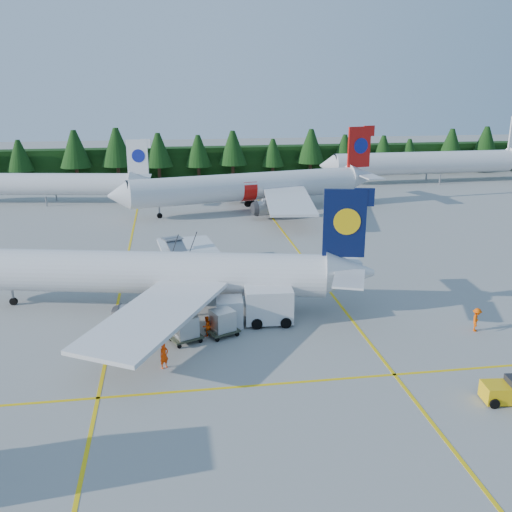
{
  "coord_description": "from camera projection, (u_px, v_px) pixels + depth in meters",
  "views": [
    {
      "loc": [
        -8.85,
        -39.39,
        19.56
      ],
      "look_at": [
        -0.99,
        11.78,
        3.5
      ],
      "focal_mm": 40.0,
      "sensor_mm": 36.0,
      "label": 1
    }
  ],
  "objects": [
    {
      "name": "ground",
      "position": [
        292.0,
        343.0,
        44.26
      ],
      "size": [
        320.0,
        320.0,
        0.0
      ],
      "primitive_type": "plane",
      "color": "gray",
      "rests_on": "ground"
    },
    {
      "name": "taxi_stripe_a",
      "position": [
        125.0,
        270.0,
        61.11
      ],
      "size": [
        0.25,
        120.0,
        0.01
      ],
      "primitive_type": "cube",
      "color": "yellow",
      "rests_on": "ground"
    },
    {
      "name": "taxi_stripe_b",
      "position": [
        306.0,
        261.0,
        64.01
      ],
      "size": [
        0.25,
        120.0,
        0.01
      ],
      "primitive_type": "cube",
      "color": "yellow",
      "rests_on": "ground"
    },
    {
      "name": "taxi_stripe_cross",
      "position": [
        310.0,
        381.0,
        38.6
      ],
      "size": [
        80.0,
        0.25,
        0.01
      ],
      "primitive_type": "cube",
      "color": "yellow",
      "rests_on": "ground"
    },
    {
      "name": "treeline_hedge",
      "position": [
        210.0,
        161.0,
        120.78
      ],
      "size": [
        220.0,
        4.0,
        6.0
      ],
      "primitive_type": "cube",
      "color": "black",
      "rests_on": "ground"
    },
    {
      "name": "airliner_navy",
      "position": [
        136.0,
        273.0,
        50.08
      ],
      "size": [
        37.26,
        30.34,
        10.97
      ],
      "rotation": [
        0.0,
        0.0,
        -0.21
      ],
      "color": "silver",
      "rests_on": "ground"
    },
    {
      "name": "airliner_red",
      "position": [
        242.0,
        188.0,
        87.33
      ],
      "size": [
        41.94,
        34.16,
        12.33
      ],
      "rotation": [
        0.0,
        0.0,
        0.21
      ],
      "color": "silver",
      "rests_on": "ground"
    },
    {
      "name": "airliner_far_left",
      "position": [
        33.0,
        184.0,
        93.22
      ],
      "size": [
        35.61,
        8.92,
        10.41
      ],
      "rotation": [
        0.0,
        0.0,
        -0.17
      ],
      "color": "silver",
      "rests_on": "ground"
    },
    {
      "name": "airliner_far_right",
      "position": [
        418.0,
        162.0,
        112.01
      ],
      "size": [
        43.43,
        5.7,
        12.62
      ],
      "rotation": [
        0.0,
        0.0,
        0.03
      ],
      "color": "silver",
      "rests_on": "ground"
    },
    {
      "name": "airstairs",
      "position": [
        190.0,
        278.0,
        55.97
      ],
      "size": [
        5.49,
        7.04,
        4.15
      ],
      "rotation": [
        0.0,
        0.0,
        0.41
      ],
      "color": "silver",
      "rests_on": "ground"
    },
    {
      "name": "service_truck",
      "position": [
        255.0,
        307.0,
        47.34
      ],
      "size": [
        6.45,
        2.66,
        3.05
      ],
      "rotation": [
        0.0,
        0.0,
        -0.06
      ],
      "color": "silver",
      "rests_on": "ground"
    },
    {
      "name": "baggage_tug",
      "position": [
        507.0,
        391.0,
        36.01
      ],
      "size": [
        2.97,
        1.81,
        1.51
      ],
      "rotation": [
        0.0,
        0.0,
        -0.11
      ],
      "color": "#E2AF0C",
      "rests_on": "ground"
    },
    {
      "name": "uld_pair",
      "position": [
        204.0,
        324.0,
        44.62
      ],
      "size": [
        5.85,
        3.35,
        1.82
      ],
      "rotation": [
        0.0,
        0.0,
        0.42
      ],
      "color": "#313728",
      "rests_on": "ground"
    },
    {
      "name": "crew_a",
      "position": [
        164.0,
        356.0,
        40.15
      ],
      "size": [
        0.83,
        0.76,
        1.9
      ],
      "primitive_type": "imported",
      "rotation": [
        0.0,
        0.0,
        0.58
      ],
      "color": "#FF3D05",
      "rests_on": "ground"
    },
    {
      "name": "crew_b",
      "position": [
        207.0,
        326.0,
        45.24
      ],
      "size": [
        1.02,
        1.0,
        1.66
      ],
      "primitive_type": "imported",
      "rotation": [
        0.0,
        0.0,
        3.83
      ],
      "color": "#FA3F05",
      "rests_on": "ground"
    },
    {
      "name": "crew_c",
      "position": [
        477.0,
        320.0,
        46.05
      ],
      "size": [
        0.91,
        0.98,
        1.97
      ],
      "primitive_type": "imported",
      "rotation": [
        0.0,
        0.0,
        0.98
      ],
      "color": "#F04F05",
      "rests_on": "ground"
    }
  ]
}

